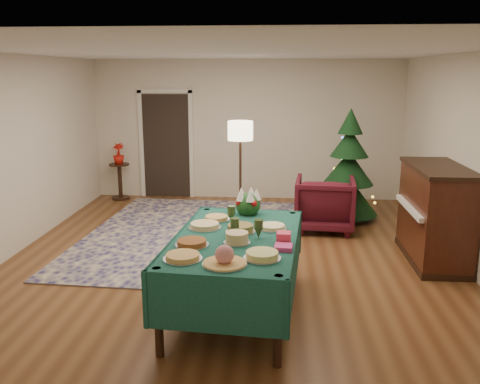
# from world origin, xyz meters

# --- Properties ---
(room_shell) EXTENTS (7.00, 7.00, 7.00)m
(room_shell) POSITION_xyz_m (0.00, 0.00, 1.35)
(room_shell) COLOR #593319
(room_shell) RESTS_ON ground
(doorway) EXTENTS (1.08, 0.04, 2.16)m
(doorway) POSITION_xyz_m (-1.60, 3.48, 1.10)
(doorway) COLOR black
(doorway) RESTS_ON ground
(rug) EXTENTS (3.43, 4.38, 0.02)m
(rug) POSITION_xyz_m (-0.68, 1.03, 0.01)
(rug) COLOR #181654
(rug) RESTS_ON ground
(buffet_table) EXTENTS (1.43, 2.24, 0.83)m
(buffet_table) POSITION_xyz_m (0.18, -1.50, 0.67)
(buffet_table) COLOR black
(buffet_table) RESTS_ON ground
(platter_0) EXTENTS (0.35, 0.35, 0.05)m
(platter_0) POSITION_xyz_m (-0.24, -2.20, 0.85)
(platter_0) COLOR silver
(platter_0) RESTS_ON buffet_table
(platter_1) EXTENTS (0.39, 0.39, 0.18)m
(platter_1) POSITION_xyz_m (0.15, -2.30, 0.90)
(platter_1) COLOR silver
(platter_1) RESTS_ON buffet_table
(platter_2) EXTENTS (0.34, 0.34, 0.07)m
(platter_2) POSITION_xyz_m (0.47, -2.13, 0.86)
(platter_2) COLOR silver
(platter_2) RESTS_ON buffet_table
(platter_3) EXTENTS (0.33, 0.33, 0.06)m
(platter_3) POSITION_xyz_m (-0.22, -1.83, 0.86)
(platter_3) COLOR silver
(platter_3) RESTS_ON buffet_table
(platter_4) EXTENTS (0.26, 0.26, 0.11)m
(platter_4) POSITION_xyz_m (0.21, -1.73, 0.88)
(platter_4) COLOR silver
(platter_4) RESTS_ON buffet_table
(platter_5) EXTENTS (0.35, 0.35, 0.06)m
(platter_5) POSITION_xyz_m (-0.17, -1.26, 0.86)
(platter_5) COLOR silver
(platter_5) RESTS_ON buffet_table
(platter_6) EXTENTS (0.31, 0.31, 0.08)m
(platter_6) POSITION_xyz_m (0.22, -1.37, 0.87)
(platter_6) COLOR silver
(platter_6) RESTS_ON buffet_table
(platter_7) EXTENTS (0.32, 0.32, 0.05)m
(platter_7) POSITION_xyz_m (0.55, -1.23, 0.85)
(platter_7) COLOR silver
(platter_7) RESTS_ON buffet_table
(platter_8) EXTENTS (0.30, 0.30, 0.05)m
(platter_8) POSITION_xyz_m (-0.08, -0.94, 0.85)
(platter_8) COLOR silver
(platter_8) RESTS_ON buffet_table
(goblet_0) EXTENTS (0.09, 0.09, 0.19)m
(goblet_0) POSITION_xyz_m (0.10, -1.05, 0.93)
(goblet_0) COLOR #2D471E
(goblet_0) RESTS_ON buffet_table
(goblet_1) EXTENTS (0.09, 0.09, 0.19)m
(goblet_1) POSITION_xyz_m (0.41, -1.55, 0.93)
(goblet_1) COLOR #2D471E
(goblet_1) RESTS_ON buffet_table
(goblet_2) EXTENTS (0.09, 0.09, 0.19)m
(goblet_2) POSITION_xyz_m (0.17, -1.52, 0.93)
(goblet_2) COLOR #2D471E
(goblet_2) RESTS_ON buffet_table
(napkin_stack) EXTENTS (0.18, 0.18, 0.04)m
(napkin_stack) POSITION_xyz_m (0.66, -1.87, 0.85)
(napkin_stack) COLOR #E33F93
(napkin_stack) RESTS_ON buffet_table
(gift_box) EXTENTS (0.14, 0.14, 0.11)m
(gift_box) POSITION_xyz_m (0.66, -1.69, 0.89)
(gift_box) COLOR #F54464
(gift_box) RESTS_ON buffet_table
(centerpiece) EXTENTS (0.30, 0.30, 0.34)m
(centerpiece) POSITION_xyz_m (0.26, -0.67, 0.98)
(centerpiece) COLOR #1E4C1E
(centerpiece) RESTS_ON buffet_table
(armchair) EXTENTS (0.98, 0.93, 0.93)m
(armchair) POSITION_xyz_m (1.36, 1.45, 0.47)
(armchair) COLOR #450E19
(armchair) RESTS_ON ground
(floor_lamp) EXTENTS (0.41, 0.41, 1.69)m
(floor_lamp) POSITION_xyz_m (-0.01, 1.77, 1.43)
(floor_lamp) COLOR #A57F3F
(floor_lamp) RESTS_ON ground
(side_table) EXTENTS (0.40, 0.40, 0.71)m
(side_table) POSITION_xyz_m (-2.49, 3.20, 0.34)
(side_table) COLOR black
(side_table) RESTS_ON ground
(potted_plant) EXTENTS (0.22, 0.40, 0.22)m
(potted_plant) POSITION_xyz_m (-2.49, 3.20, 0.82)
(potted_plant) COLOR red
(potted_plant) RESTS_ON side_table
(christmas_tree) EXTENTS (1.25, 1.25, 1.88)m
(christmas_tree) POSITION_xyz_m (1.80, 2.11, 0.85)
(christmas_tree) COLOR black
(christmas_tree) RESTS_ON ground
(piano) EXTENTS (0.71, 1.48, 1.28)m
(piano) POSITION_xyz_m (2.67, 0.18, 0.63)
(piano) COLOR black
(piano) RESTS_ON ground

